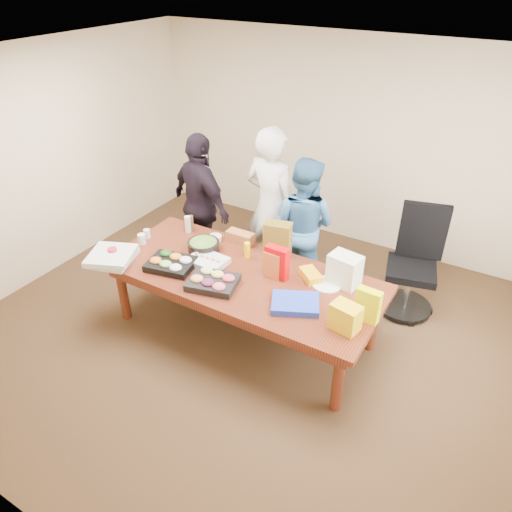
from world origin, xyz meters
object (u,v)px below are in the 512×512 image
Objects in this scene: conference_table at (243,304)px; person_center at (271,207)px; sheet_cake at (208,261)px; salad_bowl at (204,246)px; person_right at (302,226)px; office_chair at (412,266)px.

conference_table is 1.26m from person_center.
sheet_cake reaches higher than conference_table.
sheet_cake is (-0.13, -1.10, -0.17)m from person_center.
sheet_cake is 0.27m from salad_bowl.
person_right is 1.17m from salad_bowl.
person_center is 0.43m from person_right.
office_chair is at bearing 42.45° from conference_table.
salad_bowl is (-0.32, -0.91, -0.15)m from person_center.
conference_table is 2.36× the size of office_chair.
office_chair reaches higher than conference_table.
person_right is at bearing 51.86° from salad_bowl.
person_right is 4.79× the size of salad_bowl.
person_right is (0.13, 1.09, 0.44)m from conference_table.
conference_table is 1.46× the size of person_center.
sheet_cake is (-1.78, -1.28, 0.19)m from office_chair.
office_chair reaches higher than sheet_cake.
office_chair is 0.62× the size of person_center.
person_right reaches higher than conference_table.
office_chair is at bearing -172.96° from person_right.
person_right is (0.41, 0.01, -0.14)m from person_center.
person_right is 4.24× the size of sheet_cake.
salad_bowl is (-0.72, -0.92, -0.01)m from person_right.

